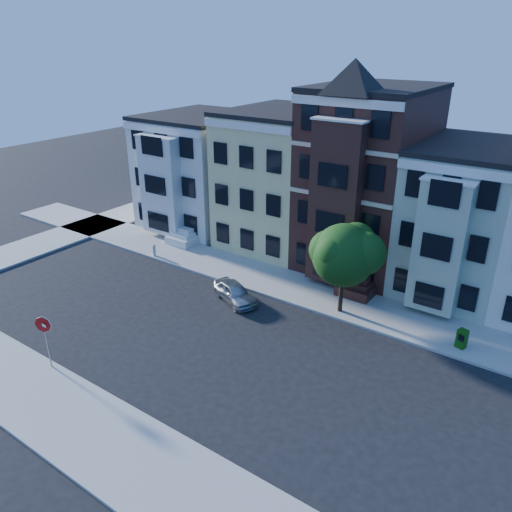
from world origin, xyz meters
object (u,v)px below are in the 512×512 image
Objects in this scene: newspaper_box at (462,339)px; parked_car at (235,292)px; fire_hydrant at (154,251)px; stop_sign at (46,339)px; street_tree at (344,259)px.

parked_car is at bearing -151.85° from newspaper_box.
fire_hydrant is 13.87m from stop_sign.
stop_sign is (-3.26, -10.71, 1.15)m from parked_car.
parked_car reaches higher than newspaper_box.
newspaper_box reaches higher than fire_hydrant.
parked_car is 9.12m from fire_hydrant.
fire_hydrant is at bearing -177.89° from street_tree.
parked_car is at bearing 71.63° from stop_sign.
stop_sign is at bearing -125.12° from street_tree.
street_tree is 16.17m from stop_sign.
street_tree is at bearing -44.58° from parked_car.
street_tree reaches higher than stop_sign.
parked_car is at bearing -157.82° from street_tree.
parked_car reaches higher than fire_hydrant.
fire_hydrant is at bearing 112.77° from stop_sign.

